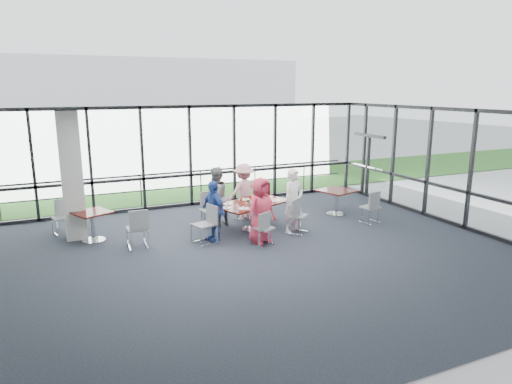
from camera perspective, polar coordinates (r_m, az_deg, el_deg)
name	(u,v)px	position (r m, az deg, el deg)	size (l,w,h in m)	color
floor	(255,256)	(10.45, -0.16, -7.98)	(12.00, 10.00, 0.02)	#1D202B
ceiling	(255,113)	(9.78, -0.17, 9.88)	(12.00, 10.00, 0.04)	white
wall_front	(422,266)	(5.98, 20.07, -8.64)	(12.00, 0.10, 3.20)	silver
curtain_wall_back	(190,156)	(14.63, -8.22, 4.45)	(12.00, 0.10, 3.20)	white
curtain_wall_right	(456,167)	(13.56, 23.69, 2.82)	(0.10, 10.00, 3.20)	white
exit_door	(368,166)	(16.35, 13.81, 3.13)	(0.12, 1.60, 2.10)	black
structural_column	(72,176)	(12.11, -22.05, 1.88)	(0.50, 0.50, 3.20)	silver
apron	(158,179)	(19.69, -12.15, 1.66)	(80.00, 70.00, 0.02)	gray
grass_strip	(169,187)	(17.77, -10.76, 0.62)	(80.00, 5.00, 0.01)	#225316
hangar_main	(147,96)	(41.70, -13.51, 11.55)	(24.00, 10.00, 6.00)	silver
guard_rail	(186,187)	(15.39, -8.71, 0.68)	(0.06, 0.06, 12.00)	#2D2D33
main_table	(251,207)	(12.10, -0.58, -1.87)	(2.26, 1.76, 0.75)	#370808
side_table_left	(92,217)	(11.92, -19.81, -2.94)	(1.04, 1.04, 0.75)	#370808
side_table_right	(337,193)	(13.79, 10.05, -0.17)	(1.17, 1.17, 0.75)	#370808
diner_near_left	(261,210)	(11.06, 0.63, -2.31)	(0.80, 0.52, 1.63)	#D2324C
diner_near_right	(294,201)	(11.96, 4.72, -1.08)	(0.61, 0.45, 1.68)	white
diner_far_left	(216,197)	(12.35, -5.06, -0.68)	(0.80, 0.50, 1.65)	slate
diner_far_right	(244,192)	(13.08, -1.54, 0.06)	(1.05, 0.54, 1.62)	#CF878D
diner_end	(213,211)	(11.29, -5.35, -2.35)	(0.89, 0.48, 1.52)	#294A9A
chair_main_nl	(264,228)	(11.00, 1.01, -4.56)	(0.41, 0.41, 0.83)	gray
chair_main_nr	(297,216)	(11.92, 5.14, -2.96)	(0.46, 0.46, 0.94)	gray
chair_main_fl	(209,210)	(12.52, -5.88, -2.26)	(0.45, 0.45, 0.91)	gray
chair_main_fr	(242,204)	(13.19, -1.71, -1.56)	(0.42, 0.42, 0.85)	gray
chair_main_end	(204,225)	(11.17, -6.54, -4.10)	(0.46, 0.46, 0.93)	gray
chair_spare_la	(137,229)	(11.15, -14.63, -4.46)	(0.46, 0.46, 0.94)	gray
chair_spare_lb	(62,218)	(12.86, -23.13, -2.96)	(0.42, 0.42, 0.87)	gray
chair_spare_r	(370,207)	(13.17, 14.11, -1.85)	(0.44, 0.44, 0.90)	gray
plate_nl	(244,209)	(11.45, -1.52, -2.09)	(0.27, 0.27, 0.01)	white
plate_nr	(275,201)	(12.25, 2.40, -1.09)	(0.26, 0.26, 0.01)	white
plate_fl	(228,204)	(11.93, -3.54, -1.48)	(0.24, 0.24, 0.01)	white
plate_fr	(257,197)	(12.67, 0.14, -0.61)	(0.27, 0.27, 0.01)	white
plate_end	(227,208)	(11.54, -3.69, -1.98)	(0.24, 0.24, 0.01)	white
tumbler_a	(250,203)	(11.75, -0.71, -1.35)	(0.07, 0.07, 0.15)	white
tumbler_b	(263,200)	(12.10, 0.91, -0.98)	(0.07, 0.07, 0.13)	white
tumbler_c	(246,199)	(12.21, -1.26, -0.86)	(0.06, 0.06, 0.13)	white
tumbler_d	(236,206)	(11.51, -2.56, -1.71)	(0.07, 0.07, 0.13)	white
menu_a	(260,207)	(11.60, 0.48, -1.90)	(0.32, 0.22, 0.00)	silver
menu_b	(279,199)	(12.47, 2.93, -0.87)	(0.32, 0.22, 0.00)	silver
menu_c	(246,199)	(12.42, -1.27, -0.92)	(0.28, 0.19, 0.00)	silver
condiment_caddy	(249,201)	(12.16, -0.83, -1.13)	(0.10, 0.07, 0.04)	black
ketchup_bottle	(251,198)	(12.13, -0.69, -0.82)	(0.06, 0.06, 0.18)	#B72611
green_bottle	(255,198)	(12.15, -0.13, -0.75)	(0.05, 0.05, 0.20)	#136B30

